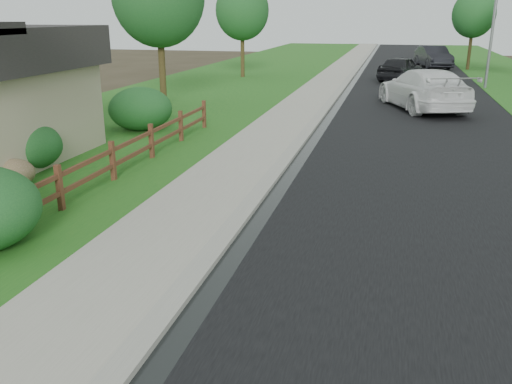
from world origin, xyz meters
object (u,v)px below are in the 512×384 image
(dark_car_mid, at_px, (401,68))
(streetlight, at_px, (493,6))
(white_suv, at_px, (424,89))
(ranch_fence, at_px, (88,171))

(dark_car_mid, xyz_separation_m, streetlight, (4.80, -2.67, 3.86))
(dark_car_mid, bearing_deg, white_suv, 112.77)
(ranch_fence, height_order, dark_car_mid, dark_car_mid)
(white_suv, distance_m, streetlight, 10.25)
(ranch_fence, distance_m, white_suv, 17.32)
(dark_car_mid, relative_size, streetlight, 0.58)
(dark_car_mid, bearing_deg, ranch_fence, 92.30)
(ranch_fence, bearing_deg, dark_car_mid, 74.56)
(white_suv, distance_m, dark_car_mid, 11.47)
(dark_car_mid, height_order, streetlight, streetlight)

